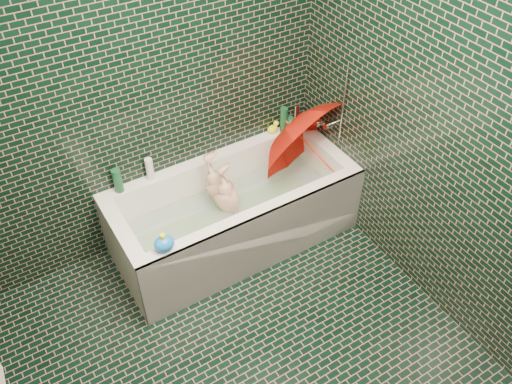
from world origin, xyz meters
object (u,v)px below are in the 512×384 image
bathtub (235,219)px  child (229,205)px  rubber_duck (273,128)px  bath_toy (164,243)px  umbrella (316,153)px

bathtub → child: 0.12m
rubber_duck → bath_toy: bath_toy is taller
umbrella → bathtub: bearing=170.4°
child → bath_toy: size_ratio=6.69×
child → rubber_duck: 0.69m
bathtub → child: size_ratio=1.92×
bath_toy → bathtub: bearing=27.7°
bathtub → bath_toy: bearing=-155.2°
bathtub → rubber_duck: bearing=33.0°
rubber_duck → bath_toy: size_ratio=0.83×
child → rubber_duck: (0.56, 0.30, 0.28)m
bathtub → rubber_duck: 0.76m
umbrella → bath_toy: 1.30m
bathtub → child: bathtub is taller
child → bath_toy: bath_toy is taller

